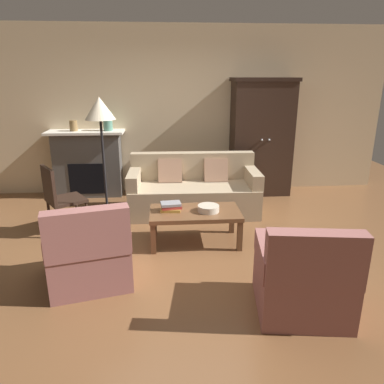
{
  "coord_description": "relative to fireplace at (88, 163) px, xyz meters",
  "views": [
    {
      "loc": [
        -0.25,
        -3.86,
        2.01
      ],
      "look_at": [
        0.09,
        0.63,
        0.55
      ],
      "focal_mm": 34.1,
      "sensor_mm": 36.0,
      "label": 1
    }
  ],
  "objects": [
    {
      "name": "fireplace",
      "position": [
        0.0,
        0.0,
        0.0
      ],
      "size": [
        1.26,
        0.48,
        1.12
      ],
      "color": "#4C4947",
      "rests_on": "ground"
    },
    {
      "name": "mantel_vase_jade",
      "position": [
        0.38,
        -0.02,
        0.7
      ],
      "size": [
        0.15,
        0.15,
        0.3
      ],
      "primitive_type": "cylinder",
      "color": "slate",
      "rests_on": "fireplace"
    },
    {
      "name": "armchair_near_right",
      "position": [
        2.47,
        -3.48,
        -0.25
      ],
      "size": [
        0.87,
        0.87,
        0.88
      ],
      "color": "#935B56",
      "rests_on": "ground"
    },
    {
      "name": "ground_plane",
      "position": [
        1.55,
        -2.3,
        -0.57
      ],
      "size": [
        9.6,
        9.6,
        0.0
      ],
      "primitive_type": "plane",
      "color": "brown"
    },
    {
      "name": "couch",
      "position": [
        1.73,
        -0.92,
        -0.25
      ],
      "size": [
        1.94,
        0.89,
        0.86
      ],
      "color": "tan",
      "rests_on": "ground"
    },
    {
      "name": "book_stack",
      "position": [
        1.36,
        -1.98,
        -0.1
      ],
      "size": [
        0.27,
        0.2,
        0.11
      ],
      "color": "gold",
      "rests_on": "coffee_table"
    },
    {
      "name": "armoire",
      "position": [
        2.95,
        -0.08,
        0.42
      ],
      "size": [
        1.06,
        0.57,
        1.96
      ],
      "color": "black",
      "rests_on": "ground"
    },
    {
      "name": "floor_lamp",
      "position": [
        0.56,
        -1.75,
        0.96
      ],
      "size": [
        0.36,
        0.36,
        1.76
      ],
      "color": "black",
      "rests_on": "ground"
    },
    {
      "name": "fruit_bowl",
      "position": [
        1.82,
        -2.04,
        -0.11
      ],
      "size": [
        0.26,
        0.26,
        0.08
      ],
      "primitive_type": "cylinder",
      "color": "beige",
      "rests_on": "coffee_table"
    },
    {
      "name": "side_chair_wooden",
      "position": [
        -0.08,
        -1.55,
        -0.06
      ],
      "size": [
        0.61,
        0.61,
        0.9
      ],
      "color": "black",
      "rests_on": "ground"
    },
    {
      "name": "back_wall",
      "position": [
        1.55,
        0.25,
        0.83
      ],
      "size": [
        7.2,
        0.1,
        2.8
      ],
      "primitive_type": "cube",
      "color": "beige",
      "rests_on": "ground"
    },
    {
      "name": "coffee_table",
      "position": [
        1.66,
        -2.02,
        -0.2
      ],
      "size": [
        1.1,
        0.6,
        0.42
      ],
      "color": "brown",
      "rests_on": "ground"
    },
    {
      "name": "mantel_vase_bronze",
      "position": [
        -0.18,
        -0.02,
        0.64
      ],
      "size": [
        0.13,
        0.13,
        0.17
      ],
      "primitive_type": "cylinder",
      "color": "olive",
      "rests_on": "fireplace"
    },
    {
      "name": "armchair_near_left",
      "position": [
        0.53,
        -2.85,
        -0.25
      ],
      "size": [
        0.92,
        0.93,
        0.88
      ],
      "color": "#935B56",
      "rests_on": "ground"
    }
  ]
}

